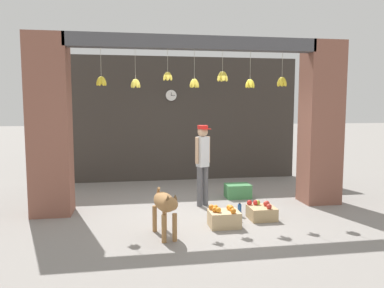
% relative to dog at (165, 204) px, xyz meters
% --- Properties ---
extents(ground_plane, '(60.00, 60.00, 0.00)m').
position_rel_dog_xyz_m(ground_plane, '(0.68, 1.23, -0.50)').
color(ground_plane, gray).
extents(shop_back_wall, '(6.46, 0.12, 3.20)m').
position_rel_dog_xyz_m(shop_back_wall, '(0.68, 4.27, 1.10)').
color(shop_back_wall, '#38332D').
rests_on(shop_back_wall, ground_plane).
extents(shop_pillar_left, '(0.70, 0.60, 3.20)m').
position_rel_dog_xyz_m(shop_pillar_left, '(-1.90, 1.53, 1.10)').
color(shop_pillar_left, brown).
rests_on(shop_pillar_left, ground_plane).
extents(shop_pillar_right, '(0.70, 0.60, 3.20)m').
position_rel_dog_xyz_m(shop_pillar_right, '(3.26, 1.53, 1.10)').
color(shop_pillar_right, brown).
rests_on(shop_pillar_right, ground_plane).
extents(storefront_awning, '(4.56, 0.27, 0.94)m').
position_rel_dog_xyz_m(storefront_awning, '(0.69, 1.35, 2.52)').
color(storefront_awning, '#4C4C51').
extents(dog, '(0.40, 0.97, 0.72)m').
position_rel_dog_xyz_m(dog, '(0.00, 0.00, 0.00)').
color(dog, '#9E7042').
rests_on(dog, ground_plane).
extents(shopkeeper, '(0.31, 0.30, 1.58)m').
position_rel_dog_xyz_m(shopkeeper, '(0.89, 1.63, 0.42)').
color(shopkeeper, '#56565B').
rests_on(shopkeeper, ground_plane).
extents(fruit_crate_oranges, '(0.49, 0.39, 0.34)m').
position_rel_dog_xyz_m(fruit_crate_oranges, '(0.99, 0.33, -0.35)').
color(fruit_crate_oranges, tan).
rests_on(fruit_crate_oranges, ground_plane).
extents(fruit_crate_apples, '(0.44, 0.43, 0.30)m').
position_rel_dog_xyz_m(fruit_crate_apples, '(1.73, 0.61, -0.37)').
color(fruit_crate_apples, tan).
rests_on(fruit_crate_apples, ground_plane).
extents(produce_box_green, '(0.52, 0.38, 0.29)m').
position_rel_dog_xyz_m(produce_box_green, '(1.75, 2.13, -0.35)').
color(produce_box_green, '#42844C').
rests_on(produce_box_green, ground_plane).
extents(water_bottle, '(0.07, 0.07, 0.24)m').
position_rel_dog_xyz_m(water_bottle, '(1.40, 0.83, -0.39)').
color(water_bottle, '#2D60AD').
rests_on(water_bottle, ground_plane).
extents(wall_clock, '(0.29, 0.03, 0.29)m').
position_rel_dog_xyz_m(wall_clock, '(0.56, 4.20, 1.71)').
color(wall_clock, black).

